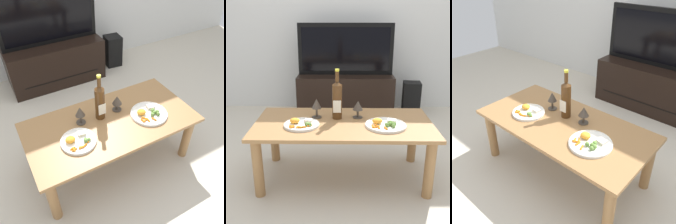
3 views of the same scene
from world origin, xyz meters
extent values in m
plane|color=beige|center=(0.00, 0.00, 0.00)|extent=(6.40, 6.40, 0.00)
cube|color=silver|center=(0.00, 1.77, 1.30)|extent=(6.40, 0.10, 2.60)
cube|color=#9E7042|center=(0.00, 0.00, 0.43)|extent=(1.28, 0.64, 0.03)
cylinder|color=#9E7042|center=(-0.57, -0.26, 0.21)|extent=(0.07, 0.07, 0.42)
cylinder|color=#9E7042|center=(0.57, -0.26, 0.21)|extent=(0.07, 0.07, 0.42)
cylinder|color=#9E7042|center=(-0.57, 0.26, 0.21)|extent=(0.07, 0.07, 0.42)
cylinder|color=#9E7042|center=(0.57, 0.26, 0.21)|extent=(0.07, 0.07, 0.42)
cube|color=black|center=(0.03, 1.43, 0.25)|extent=(1.10, 0.48, 0.49)
cube|color=black|center=(0.03, 1.18, 0.15)|extent=(0.88, 0.01, 0.01)
cube|color=black|center=(0.03, 1.43, 0.78)|extent=(1.08, 0.04, 0.58)
cube|color=black|center=(0.03, 1.40, 0.78)|extent=(1.00, 0.01, 0.49)
cube|color=black|center=(0.81, 1.43, 0.20)|extent=(0.22, 0.22, 0.40)
cylinder|color=#4C2D14|center=(-0.05, 0.08, 0.57)|extent=(0.07, 0.07, 0.26)
cone|color=#4C2D14|center=(-0.05, 0.08, 0.72)|extent=(0.07, 0.07, 0.03)
cylinder|color=#4C2D14|center=(-0.05, 0.08, 0.76)|extent=(0.03, 0.03, 0.07)
cylinder|color=yellow|center=(-0.05, 0.08, 0.81)|extent=(0.03, 0.03, 0.02)
cube|color=silver|center=(-0.05, 0.04, 0.55)|extent=(0.06, 0.00, 0.09)
cylinder|color=#473D33|center=(-0.20, 0.09, 0.45)|extent=(0.07, 0.07, 0.01)
cylinder|color=#473D33|center=(-0.20, 0.09, 0.49)|extent=(0.02, 0.02, 0.07)
cone|color=#473D33|center=(-0.20, 0.09, 0.56)|extent=(0.07, 0.07, 0.07)
cylinder|color=#473D33|center=(0.11, 0.09, 0.45)|extent=(0.07, 0.07, 0.01)
cylinder|color=#473D33|center=(0.11, 0.09, 0.48)|extent=(0.02, 0.02, 0.06)
cone|color=#473D33|center=(0.11, 0.09, 0.54)|extent=(0.08, 0.08, 0.07)
cylinder|color=white|center=(-0.29, -0.08, 0.45)|extent=(0.25, 0.25, 0.01)
torus|color=white|center=(-0.29, -0.08, 0.46)|extent=(0.25, 0.25, 0.01)
ellipsoid|color=orange|center=(-0.34, -0.06, 0.48)|extent=(0.07, 0.06, 0.04)
cube|color=beige|center=(-0.25, -0.03, 0.47)|extent=(0.06, 0.05, 0.02)
cylinder|color=orange|center=(-0.35, -0.13, 0.46)|extent=(0.04, 0.02, 0.01)
cylinder|color=orange|center=(-0.35, -0.14, 0.46)|extent=(0.01, 0.04, 0.01)
cylinder|color=orange|center=(-0.35, -0.14, 0.46)|extent=(0.04, 0.02, 0.01)
cylinder|color=orange|center=(-0.30, -0.14, 0.46)|extent=(0.04, 0.02, 0.01)
cylinder|color=orange|center=(-0.30, -0.15, 0.46)|extent=(0.04, 0.01, 0.01)
cylinder|color=orange|center=(-0.27, -0.14, 0.46)|extent=(0.04, 0.02, 0.01)
cylinder|color=orange|center=(-0.23, -0.11, 0.46)|extent=(0.04, 0.03, 0.01)
sphere|color=olive|center=(-0.25, -0.10, 0.47)|extent=(0.03, 0.03, 0.03)
sphere|color=olive|center=(-0.23, -0.11, 0.47)|extent=(0.02, 0.02, 0.02)
sphere|color=olive|center=(-0.25, -0.11, 0.47)|extent=(0.03, 0.03, 0.03)
cylinder|color=white|center=(0.29, -0.08, 0.45)|extent=(0.29, 0.29, 0.01)
torus|color=white|center=(0.29, -0.08, 0.46)|extent=(0.28, 0.28, 0.01)
ellipsoid|color=orange|center=(0.24, -0.05, 0.48)|extent=(0.07, 0.06, 0.04)
cube|color=beige|center=(0.34, -0.03, 0.47)|extent=(0.07, 0.06, 0.02)
cylinder|color=orange|center=(0.23, -0.11, 0.46)|extent=(0.03, 0.04, 0.01)
cylinder|color=orange|center=(0.20, -0.12, 0.46)|extent=(0.02, 0.04, 0.01)
cylinder|color=orange|center=(0.21, -0.13, 0.46)|extent=(0.04, 0.02, 0.01)
cylinder|color=orange|center=(0.24, -0.14, 0.46)|extent=(0.01, 0.04, 0.01)
cylinder|color=orange|center=(0.28, -0.15, 0.46)|extent=(0.02, 0.04, 0.01)
sphere|color=olive|center=(0.35, -0.11, 0.47)|extent=(0.03, 0.03, 0.03)
sphere|color=olive|center=(0.32, -0.10, 0.47)|extent=(0.03, 0.03, 0.03)
sphere|color=olive|center=(0.33, -0.08, 0.47)|extent=(0.03, 0.03, 0.03)
sphere|color=olive|center=(0.30, -0.11, 0.47)|extent=(0.03, 0.03, 0.03)
sphere|color=olive|center=(0.34, -0.13, 0.47)|extent=(0.03, 0.03, 0.03)
camera|label=1|loc=(-0.64, -1.18, 1.68)|focal=39.14mm
camera|label=2|loc=(-0.01, -2.01, 1.23)|focal=47.80mm
camera|label=3|loc=(1.02, -1.16, 1.47)|focal=41.01mm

